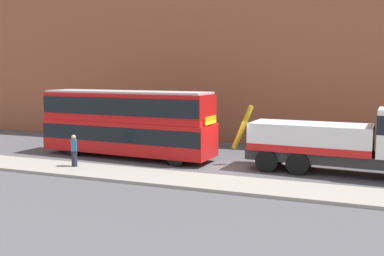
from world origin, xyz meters
TOP-DOWN VIEW (x-y plane):
  - ground_plane at (0.00, 0.00)m, footprint 120.00×120.00m
  - near_kerb at (0.00, -4.20)m, footprint 60.00×2.80m
  - building_facade at (0.00, 8.27)m, footprint 60.00×1.50m
  - recovery_tow_truck at (6.06, 0.13)m, footprint 10.21×3.18m
  - double_decker_bus at (-6.58, 0.15)m, footprint 11.15×3.21m
  - pedestrian_onlooker at (-7.52, -3.84)m, footprint 0.42×0.48m

SIDE VIEW (x-z plane):
  - ground_plane at x=0.00m, z-range 0.00..0.00m
  - near_kerb at x=0.00m, z-range 0.00..0.15m
  - pedestrian_onlooker at x=-7.52m, z-range 0.13..1.84m
  - recovery_tow_truck at x=6.06m, z-range -0.08..3.59m
  - double_decker_bus at x=-6.58m, z-range 0.20..4.26m
  - building_facade at x=0.00m, z-range 0.07..16.07m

